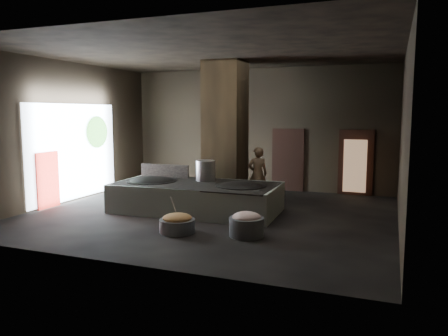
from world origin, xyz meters
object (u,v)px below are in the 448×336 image
at_px(wok_right, 241,189).
at_px(cook, 258,174).
at_px(hearth_platform, 196,197).
at_px(stock_pot, 205,171).
at_px(veg_basin, 177,226).
at_px(wok_left, 152,183).
at_px(meat_basin, 247,227).

distance_m(wok_right, cook, 2.05).
height_order(hearth_platform, wok_right, wok_right).
distance_m(stock_pot, veg_basin, 2.97).
xyz_separation_m(wok_right, veg_basin, (-0.84, -2.27, -0.59)).
distance_m(wok_left, wok_right, 2.80).
relative_size(wok_right, cook, 0.79).
bearing_deg(veg_basin, cook, 80.62).
xyz_separation_m(hearth_platform, cook, (1.23, 2.09, 0.47)).
bearing_deg(wok_right, cook, 93.45).
xyz_separation_m(wok_left, meat_basin, (3.63, -1.90, -0.53)).
height_order(wok_left, wok_right, wok_left).
bearing_deg(hearth_platform, wok_right, 0.13).
bearing_deg(cook, wok_left, 9.60).
bearing_deg(meat_basin, hearth_platform, 138.23).
height_order(veg_basin, meat_basin, meat_basin).
height_order(hearth_platform, veg_basin, hearth_platform).
height_order(wok_left, veg_basin, wok_left).
height_order(hearth_platform, meat_basin, hearth_platform).
bearing_deg(veg_basin, hearth_platform, 103.04).
bearing_deg(wok_left, hearth_platform, 1.97).
height_order(stock_pot, meat_basin, stock_pot).
bearing_deg(veg_basin, stock_pot, 99.51).
xyz_separation_m(wok_left, stock_pot, (1.50, 0.60, 0.38)).
relative_size(stock_pot, cook, 0.35).
height_order(wok_right, cook, cook).
distance_m(wok_right, stock_pot, 1.44).
relative_size(wok_right, veg_basin, 1.62).
bearing_deg(hearth_platform, cook, 57.61).
bearing_deg(wok_left, cook, 38.65).
height_order(hearth_platform, stock_pot, stock_pot).
relative_size(wok_left, stock_pot, 2.42).
bearing_deg(wok_right, stock_pot, 158.96).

